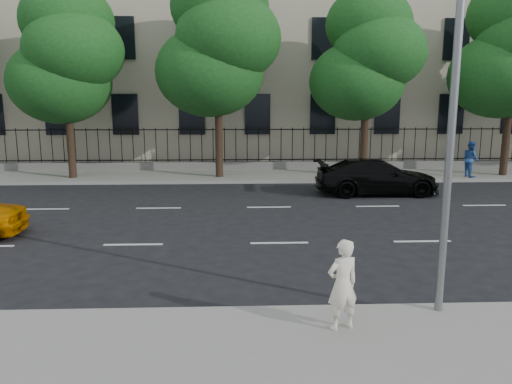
{
  "coord_description": "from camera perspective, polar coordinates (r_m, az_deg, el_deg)",
  "views": [
    {
      "loc": [
        -1.16,
        -10.69,
        3.99
      ],
      "look_at": [
        -0.63,
        3.0,
        1.34
      ],
      "focal_mm": 35.0,
      "sensor_mm": 36.0,
      "label": 1
    }
  ],
  "objects": [
    {
      "name": "woman_near",
      "position": [
        8.49,
        9.86,
        -10.39
      ],
      "size": [
        0.66,
        0.55,
        1.55
      ],
      "primitive_type": "imported",
      "rotation": [
        0.0,
        0.0,
        3.5
      ],
      "color": "white",
      "rests_on": "near_sidewalk"
    },
    {
      "name": "pedestrian_far",
      "position": [
        26.1,
        23.34,
        3.49
      ],
      "size": [
        0.73,
        0.9,
        1.72
      ],
      "primitive_type": "imported",
      "rotation": [
        0.0,
        0.0,
        1.67
      ],
      "color": "#28529B",
      "rests_on": "far_sidewalk"
    },
    {
      "name": "far_sidewalk",
      "position": [
        25.03,
        0.45,
        1.93
      ],
      "size": [
        60.0,
        4.0,
        0.15
      ],
      "primitive_type": "cube",
      "color": "gray",
      "rests_on": "ground"
    },
    {
      "name": "tree_b",
      "position": [
        25.35,
        -20.83,
        14.43
      ],
      "size": [
        5.53,
        5.12,
        8.97
      ],
      "color": "#382619",
      "rests_on": "far_sidewalk"
    },
    {
      "name": "lane_markings",
      "position": [
        15.99,
        2.0,
        -3.5
      ],
      "size": [
        49.6,
        4.62,
        0.01
      ],
      "primitive_type": null,
      "color": "silver",
      "rests_on": "ground"
    },
    {
      "name": "ground",
      "position": [
        11.47,
        3.76,
        -9.45
      ],
      "size": [
        120.0,
        120.0,
        0.0
      ],
      "primitive_type": "plane",
      "color": "black",
      "rests_on": "ground"
    },
    {
      "name": "tree_d",
      "position": [
        24.91,
        12.62,
        14.93
      ],
      "size": [
        5.34,
        4.94,
        8.84
      ],
      "color": "#382619",
      "rests_on": "far_sidewalk"
    },
    {
      "name": "tree_c",
      "position": [
        24.19,
        -4.3,
        16.64
      ],
      "size": [
        5.89,
        5.5,
        9.8
      ],
      "color": "#382619",
      "rests_on": "far_sidewalk"
    },
    {
      "name": "near_sidewalk",
      "position": [
        7.84,
        6.95,
        -19.12
      ],
      "size": [
        60.0,
        4.0,
        0.15
      ],
      "primitive_type": "cube",
      "color": "gray",
      "rests_on": "ground"
    },
    {
      "name": "masonry_building",
      "position": [
        34.03,
        -0.27,
        19.43
      ],
      "size": [
        34.6,
        12.11,
        18.5
      ],
      "color": "beige",
      "rests_on": "ground"
    },
    {
      "name": "black_sedan",
      "position": [
        21.04,
        13.62,
        1.7
      ],
      "size": [
        5.02,
        2.06,
        1.46
      ],
      "primitive_type": "imported",
      "rotation": [
        0.0,
        0.0,
        1.58
      ],
      "color": "black",
      "rests_on": "ground"
    },
    {
      "name": "street_light",
      "position": [
        9.71,
        20.88,
        17.09
      ],
      "size": [
        0.25,
        3.32,
        8.05
      ],
      "color": "slate",
      "rests_on": "near_sidewalk"
    },
    {
      "name": "iron_fence",
      "position": [
        26.63,
        0.28,
        3.72
      ],
      "size": [
        30.0,
        0.5,
        2.2
      ],
      "color": "slate",
      "rests_on": "far_sidewalk"
    }
  ]
}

